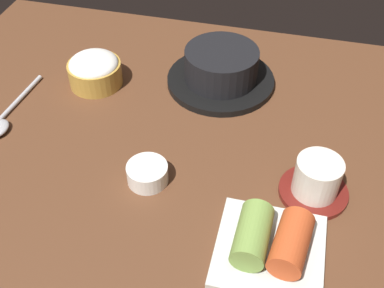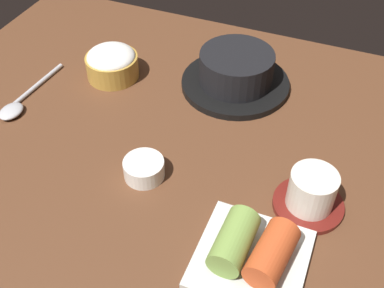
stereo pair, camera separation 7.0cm
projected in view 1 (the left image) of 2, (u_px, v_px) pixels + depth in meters
The scene contains 7 objects.
dining_table at pixel (183, 151), 75.09cm from camera, with size 100.00×76.00×2.00cm, color #56331E.
stone_pot at pixel (221, 69), 84.18cm from camera, with size 19.49×19.49×6.87cm.
rice_bowl at pixel (95, 70), 84.29cm from camera, with size 9.58×9.58×5.90cm.
tea_cup_with_saucer at pixel (316, 180), 65.55cm from camera, with size 9.89×9.89×6.33cm.
banchan_cup_center at pixel (147, 173), 68.29cm from camera, with size 6.05×6.05×2.89cm.
kimchi_plate at pixel (271, 243), 58.99cm from camera, with size 13.77×13.77×5.30cm.
spoon at pixel (3, 120), 78.12cm from camera, with size 3.60×17.37×1.35cm.
Camera 1 is at (14.23, -51.03, 54.25)cm, focal length 44.00 mm.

